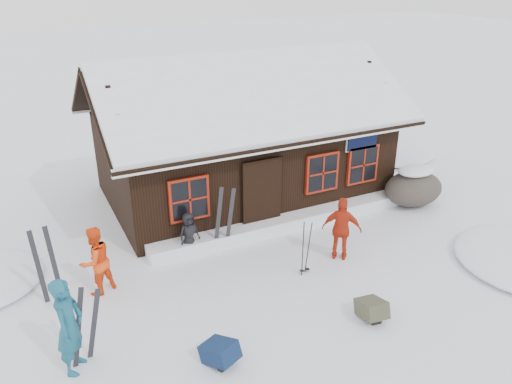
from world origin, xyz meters
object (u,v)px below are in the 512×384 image
skier_crouched (189,234)px  ski_poles (306,249)px  backpack_blue (220,355)px  skier_orange_right (342,229)px  ski_pair_left (86,326)px  boulder (413,187)px  skier_teal (69,326)px  skier_orange_left (96,261)px  backpack_olive (371,312)px

skier_crouched → ski_poles: size_ratio=0.82×
ski_poles → backpack_blue: (-2.91, -1.83, -0.48)m
skier_orange_right → ski_pair_left: (-6.11, -0.88, -0.06)m
skier_orange_right → boulder: skier_orange_right is taller
boulder → ski_pair_left: 10.18m
skier_orange_right → ski_pair_left: bearing=48.2°
skier_teal → backpack_blue: 2.68m
ski_poles → backpack_blue: 3.47m
skier_orange_left → skier_teal: bearing=43.4°
backpack_olive → skier_teal: bearing=174.9°
skier_orange_right → ski_poles: 1.15m
skier_teal → backpack_blue: bearing=-85.3°
skier_orange_left → ski_pair_left: (-0.54, -2.09, -0.04)m
ski_poles → boulder: bearing=20.0°
boulder → ski_poles: size_ratio=1.35×
skier_crouched → ski_pair_left: 3.98m
skier_teal → skier_orange_left: 2.34m
skier_orange_right → boulder: 4.10m
skier_orange_right → skier_crouched: (-3.23, 1.87, -0.25)m
skier_crouched → ski_poles: ski_poles is taller
boulder → backpack_olive: 5.96m
ski_pair_left → ski_poles: (4.99, 0.70, -0.10)m
skier_orange_right → backpack_blue: size_ratio=2.59×
skier_orange_left → skier_crouched: skier_orange_left is taller
backpack_blue → skier_orange_right: bearing=2.8°
backpack_olive → skier_crouched: bearing=128.3°
skier_teal → ski_poles: (5.26, 0.80, -0.29)m
ski_poles → skier_teal: bearing=-171.4°
skier_crouched → ski_pair_left: ski_pair_left is taller
boulder → ski_pair_left: (-9.88, -2.47, 0.20)m
skier_orange_left → skier_orange_right: bearing=141.4°
skier_teal → backpack_blue: skier_teal is taller
boulder → backpack_blue: size_ratio=2.97×
skier_orange_left → boulder: 9.35m
skier_orange_left → ski_poles: size_ratio=1.15×
skier_orange_right → ski_poles: size_ratio=1.18×
backpack_olive → ski_pair_left: bearing=173.3°
skier_crouched → skier_orange_left: bearing=-178.0°
ski_pair_left → backpack_blue: size_ratio=2.53×
skier_teal → skier_crouched: bearing=-19.6°
skier_orange_left → skier_orange_right: skier_orange_right is taller
skier_orange_right → boulder: (3.76, 1.60, -0.26)m
skier_teal → boulder: size_ratio=1.01×
skier_orange_left → backpack_olive: skier_orange_left is taller
skier_crouched → ski_pair_left: (-2.88, -2.74, 0.19)m
skier_teal → skier_orange_left: size_ratio=1.19×
skier_crouched → backpack_olive: size_ratio=1.80×
boulder → backpack_blue: (-7.80, -3.60, -0.38)m
skier_crouched → ski_pair_left: size_ratio=0.71×
skier_orange_right → skier_crouched: skier_orange_right is taller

